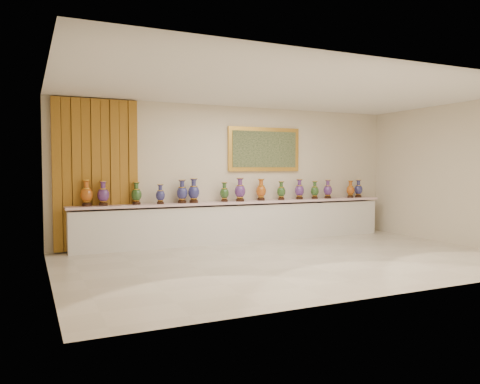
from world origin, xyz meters
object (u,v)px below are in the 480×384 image
at_px(vase_1, 103,195).
at_px(vase_2, 136,194).
at_px(vase_0, 87,194).
at_px(counter, 240,222).

relative_size(vase_1, vase_2, 1.06).
relative_size(vase_0, vase_2, 1.12).
bearing_deg(vase_2, counter, -0.36).
bearing_deg(counter, vase_0, 179.92).
distance_m(vase_0, vase_1, 0.31).
bearing_deg(vase_0, counter, -0.08).
height_order(counter, vase_1, vase_1).
height_order(vase_0, vase_1, vase_0).
height_order(counter, vase_0, vase_0).
distance_m(vase_1, vase_2, 0.65).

